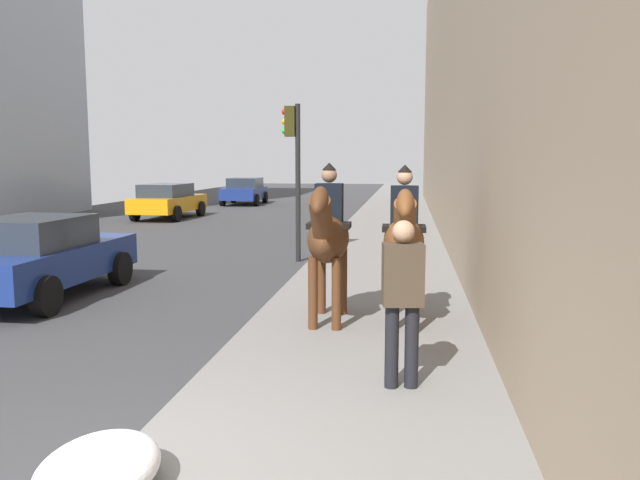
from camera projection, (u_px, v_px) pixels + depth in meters
mounted_horse_near at (328, 236)px, 8.79m from camera, size 2.15×0.60×2.25m
mounted_horse_far at (404, 239)px, 8.67m from camera, size 2.15×0.61×2.22m
pedestrian_greeting at (403, 293)px, 6.28m from camera, size 0.31×0.43×1.70m
car_near_lane at (39, 256)px, 10.97m from camera, size 4.08×1.93×1.44m
car_mid_lane at (168, 200)px, 25.96m from camera, size 4.33×2.08×1.44m
car_far_lane at (245, 190)px, 34.32m from camera, size 4.03×2.14×1.44m
traffic_light_near_curb at (294, 157)px, 14.75m from camera, size 0.20×0.44×3.70m
snow_pile_near at (99, 469)px, 4.33m from camera, size 1.04×0.80×0.36m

